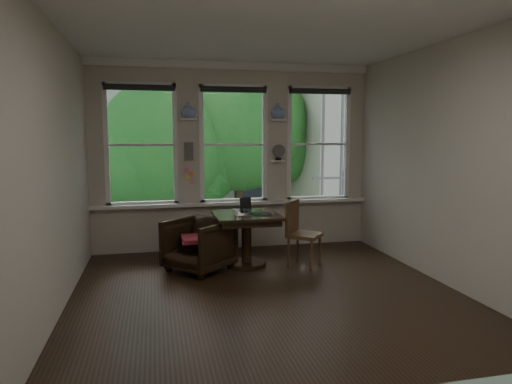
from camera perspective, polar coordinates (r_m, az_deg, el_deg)
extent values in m
plane|color=black|center=(5.56, 1.24, -12.33)|extent=(4.50, 4.50, 0.00)
plane|color=silver|center=(5.37, 1.33, 19.45)|extent=(4.50, 4.50, 0.00)
plane|color=beige|center=(7.46, -2.86, 4.41)|extent=(4.50, 0.00, 4.50)
plane|color=beige|center=(3.13, 11.17, 0.47)|extent=(4.50, 0.00, 4.50)
plane|color=beige|center=(5.20, -23.58, 2.63)|extent=(0.00, 4.50, 4.50)
plane|color=beige|center=(6.19, 21.98, 3.34)|extent=(0.00, 4.50, 4.50)
cube|color=white|center=(7.27, -8.46, 9.00)|extent=(0.26, 0.16, 0.03)
cube|color=white|center=(7.51, 2.77, 9.01)|extent=(0.26, 0.16, 0.03)
cube|color=#59544F|center=(7.30, -8.41, 5.07)|extent=(0.14, 0.06, 0.28)
imported|color=silver|center=(7.27, -8.49, 10.10)|extent=(0.24, 0.24, 0.25)
imported|color=silver|center=(7.52, 2.78, 10.07)|extent=(0.24, 0.24, 0.25)
imported|color=black|center=(6.32, -7.18, -6.61)|extent=(1.10, 1.10, 0.72)
cube|color=maroon|center=(6.30, -7.20, -5.80)|extent=(0.45, 0.45, 0.06)
imported|color=black|center=(6.33, 0.59, -2.78)|extent=(0.41, 0.37, 0.03)
imported|color=white|center=(6.33, -2.49, -2.52)|extent=(0.11, 0.11, 0.09)
imported|color=white|center=(6.32, -1.03, -2.47)|extent=(0.15, 0.15, 0.10)
cube|color=black|center=(6.51, -1.30, -1.65)|extent=(0.17, 0.09, 0.22)
cube|color=silver|center=(6.44, -1.72, -2.72)|extent=(0.23, 0.30, 0.00)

